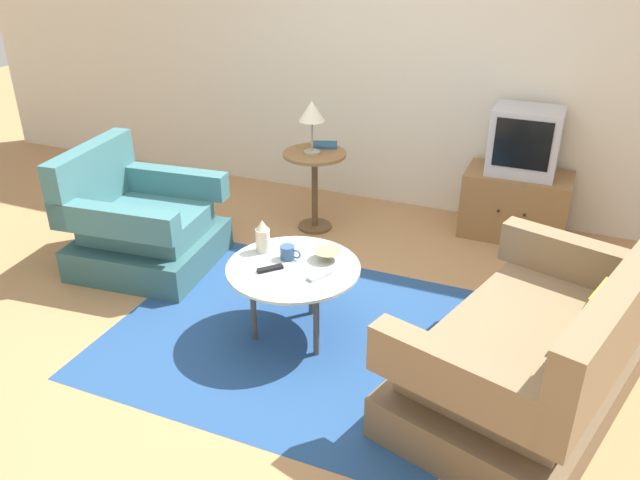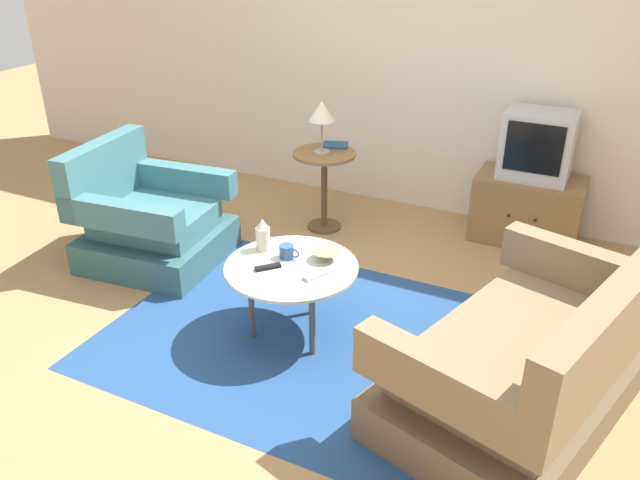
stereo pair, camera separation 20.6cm
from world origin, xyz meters
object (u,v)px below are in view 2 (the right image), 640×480
(vase, at_px, (263,235))
(bowl, at_px, (327,255))
(side_table, at_px, (324,174))
(tv_remote_dark, at_px, (268,267))
(coffee_table, at_px, (291,272))
(couch, at_px, (530,364))
(table_lamp, at_px, (322,113))
(book, at_px, (335,145))
(tv_remote_silver, at_px, (316,275))
(armchair, at_px, (149,222))
(mug, at_px, (287,252))
(tv_stand, at_px, (527,209))
(television, at_px, (538,145))

(vase, relative_size, bowl, 1.23)
(vase, bearing_deg, side_table, 99.70)
(tv_remote_dark, bearing_deg, coffee_table, -6.51)
(couch, distance_m, table_lamp, 2.51)
(coffee_table, xyz_separation_m, bowl, (0.15, 0.16, 0.07))
(side_table, xyz_separation_m, vase, (0.23, -1.34, 0.11))
(tv_remote_dark, bearing_deg, book, 54.62)
(vase, distance_m, tv_remote_silver, 0.48)
(armchair, xyz_separation_m, tv_remote_dark, (1.32, -0.49, 0.19))
(coffee_table, bearing_deg, side_table, 108.48)
(bowl, bearing_deg, tv_remote_silver, -80.64)
(mug, relative_size, bowl, 0.78)
(tv_stand, bearing_deg, bowl, -116.50)
(coffee_table, xyz_separation_m, tv_remote_dark, (-0.11, -0.09, 0.05))
(armchair, bearing_deg, mug, 70.76)
(armchair, xyz_separation_m, table_lamp, (0.93, 1.02, 0.69))
(television, relative_size, vase, 2.46)
(table_lamp, relative_size, book, 1.73)
(tv_remote_silver, height_order, book, book)
(television, bearing_deg, couch, -79.70)
(coffee_table, relative_size, television, 1.55)
(television, xyz_separation_m, book, (-1.51, -0.35, -0.12))
(armchair, distance_m, side_table, 1.42)
(side_table, distance_m, tv_stand, 1.62)
(tv_stand, relative_size, book, 3.35)
(coffee_table, relative_size, tv_remote_silver, 4.95)
(side_table, height_order, mug, side_table)
(armchair, xyz_separation_m, side_table, (0.94, 1.04, 0.18))
(vase, bearing_deg, table_lamp, 100.29)
(couch, relative_size, tv_remote_silver, 10.82)
(couch, relative_size, table_lamp, 4.17)
(coffee_table, bearing_deg, television, 62.00)
(table_lamp, bearing_deg, television, 19.74)
(vase, relative_size, tv_remote_dark, 1.48)
(vase, distance_m, tv_remote_dark, 0.26)
(tv_remote_dark, bearing_deg, table_lamp, 57.03)
(side_table, distance_m, bowl, 1.43)
(armchair, xyz_separation_m, tv_stand, (2.47, 1.55, -0.03))
(coffee_table, distance_m, television, 2.25)
(mug, xyz_separation_m, bowl, (0.22, 0.09, -0.01))
(table_lamp, distance_m, bowl, 1.49)
(tv_remote_silver, xyz_separation_m, book, (-0.66, 1.67, 0.18))
(tv_stand, distance_m, vase, 2.28)
(table_lamp, bearing_deg, bowl, -62.76)
(tv_stand, height_order, tv_remote_silver, tv_stand)
(bowl, relative_size, tv_remote_silver, 1.05)
(side_table, height_order, table_lamp, table_lamp)
(mug, bearing_deg, couch, -5.77)
(side_table, bearing_deg, coffee_table, -71.52)
(side_table, xyz_separation_m, tv_remote_dark, (0.38, -1.53, 0.02))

